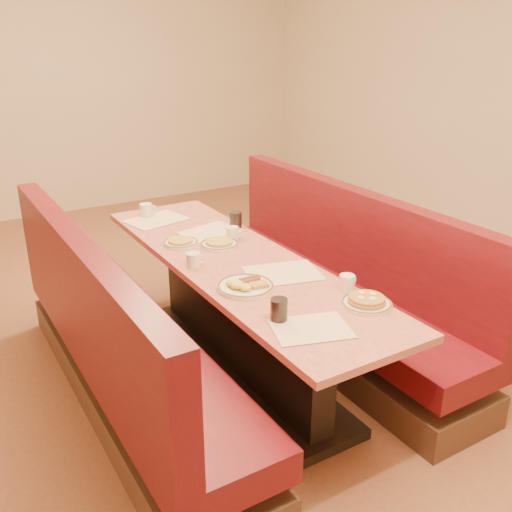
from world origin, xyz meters
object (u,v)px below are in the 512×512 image
booth_right (332,292)px  coffee_mug_b (194,260)px  coffee_mug_d (146,210)px  soda_tumbler_mid (236,220)px  diner_table (237,317)px  coffee_mug_c (233,233)px  pancake_plate (366,302)px  eggs_plate (245,286)px  soda_tumbler_near (279,310)px  coffee_mug_a (347,282)px  booth_left (120,351)px

booth_right → coffee_mug_b: bearing=178.4°
booth_right → coffee_mug_b: size_ratio=22.48×
coffee_mug_d → soda_tumbler_mid: bearing=-50.3°
diner_table → soda_tumbler_mid: (0.28, 0.50, 0.43)m
coffee_mug_b → coffee_mug_c: 0.50m
pancake_plate → booth_right: bearing=60.5°
eggs_plate → coffee_mug_d: bearing=89.3°
coffee_mug_b → soda_tumbler_mid: (0.54, 0.47, 0.01)m
soda_tumbler_near → booth_right: bearing=39.1°
eggs_plate → coffee_mug_b: bearing=103.5°
pancake_plate → eggs_plate: 0.62m
diner_table → coffee_mug_c: bearing=63.7°
coffee_mug_d → soda_tumbler_mid: size_ratio=1.09×
booth_right → coffee_mug_a: 0.91m
diner_table → soda_tumbler_mid: 0.72m
coffee_mug_d → booth_right: bearing=-47.8°
coffee_mug_a → coffee_mug_c: bearing=86.9°
booth_right → pancake_plate: bearing=-119.5°
coffee_mug_c → soda_tumbler_near: bearing=-92.7°
pancake_plate → coffee_mug_c: size_ratio=2.22×
eggs_plate → coffee_mug_b: coffee_mug_b is taller
coffee_mug_b → diner_table: bearing=4.2°
coffee_mug_b → soda_tumbler_near: 0.79m
eggs_plate → coffee_mug_b: 0.42m
booth_right → coffee_mug_d: bearing=129.6°
coffee_mug_d → soda_tumbler_mid: soda_tumbler_mid is taller
coffee_mug_b → pancake_plate: bearing=-49.5°
booth_right → coffee_mug_a: (-0.45, -0.66, 0.43)m
booth_left → pancake_plate: 1.36m
coffee_mug_d → soda_tumbler_mid: 0.70m
diner_table → pancake_plate: pancake_plate is taller
booth_left → booth_right: 1.46m
pancake_plate → booth_left: bearing=139.2°
booth_right → pancake_plate: booth_right is taller
soda_tumbler_mid → coffee_mug_c: bearing=-123.9°
coffee_mug_c → booth_right: bearing=-12.5°
coffee_mug_b → soda_tumbler_near: bearing=-75.5°
diner_table → pancake_plate: 0.97m
booth_right → soda_tumbler_mid: (-0.45, 0.50, 0.45)m
coffee_mug_a → coffee_mug_b: bearing=117.2°
booth_left → coffee_mug_a: 1.29m
coffee_mug_d → soda_tumbler_near: soda_tumbler_near is taller
diner_table → soda_tumbler_mid: size_ratio=21.78×
diner_table → coffee_mug_b: coffee_mug_b is taller
diner_table → coffee_mug_d: size_ratio=19.95×
booth_right → eggs_plate: size_ratio=8.35×
soda_tumbler_near → coffee_mug_c: bearing=71.7°
coffee_mug_c → soda_tumbler_near: (-0.35, -1.07, 0.01)m
booth_right → booth_left: bearing=180.0°
soda_tumbler_near → pancake_plate: bearing=-11.5°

